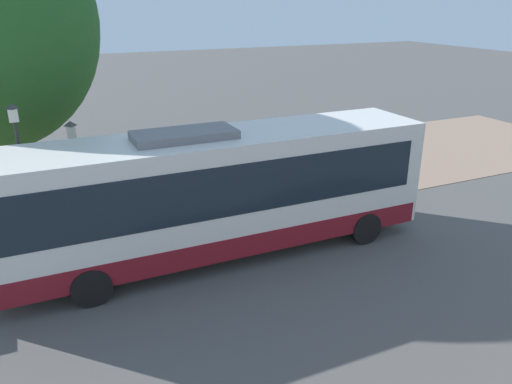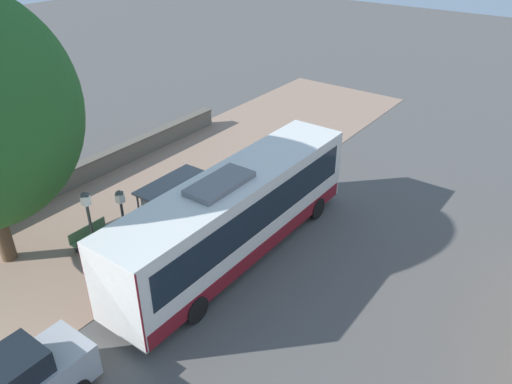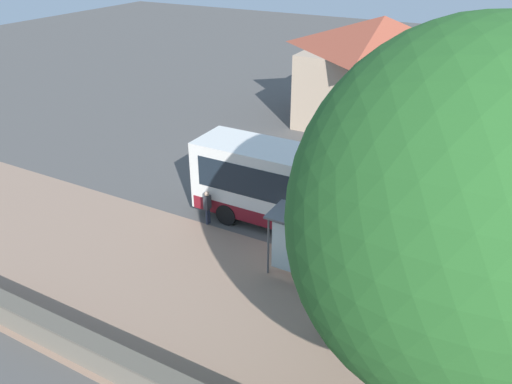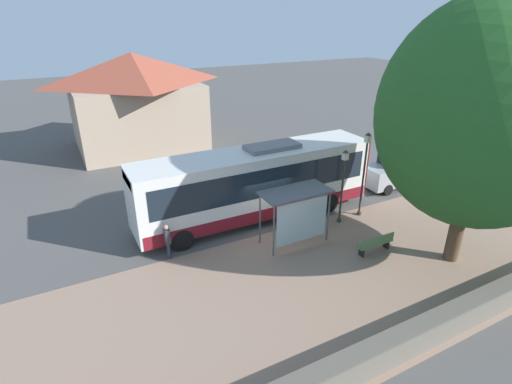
{
  "view_description": "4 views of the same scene",
  "coord_description": "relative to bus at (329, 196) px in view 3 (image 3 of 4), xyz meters",
  "views": [
    {
      "loc": [
        14.11,
        -4.5,
        7.06
      ],
      "look_at": [
        -0.28,
        2.08,
        0.93
      ],
      "focal_mm": 35.0,
      "sensor_mm": 36.0,
      "label": 1
    },
    {
      "loc": [
        12.07,
        -12.83,
        12.45
      ],
      "look_at": [
        0.81,
        2.5,
        1.49
      ],
      "focal_mm": 35.0,
      "sensor_mm": 36.0,
      "label": 2
    },
    {
      "loc": [
        -15.87,
        -6.15,
        11.89
      ],
      "look_at": [
        1.46,
        3.36,
        1.44
      ],
      "focal_mm": 35.0,
      "sensor_mm": 36.0,
      "label": 3
    },
    {
      "loc": [
        -14.59,
        8.54,
        9.79
      ],
      "look_at": [
        -0.13,
        0.96,
        2.39
      ],
      "focal_mm": 28.0,
      "sensor_mm": 36.0,
      "label": 4
    }
  ],
  "objects": [
    {
      "name": "bench",
      "position": [
        -5.4,
        -3.12,
        -1.5
      ],
      "size": [
        0.4,
        1.81,
        0.88
      ],
      "color": "#4C7247",
      "rests_on": "ground"
    },
    {
      "name": "bus_shelter",
      "position": [
        -3.07,
        -0.44,
        0.13
      ],
      "size": [
        1.55,
        3.18,
        2.58
      ],
      "color": "#515459",
      "rests_on": "ground"
    },
    {
      "name": "street_lamp_near",
      "position": [
        -2.38,
        -3.54,
        0.32
      ],
      "size": [
        0.28,
        0.28,
        3.85
      ],
      "color": "#2D332D",
      "rests_on": "ground"
    },
    {
      "name": "bus",
      "position": [
        0.0,
        0.0,
        0.0
      ],
      "size": [
        2.66,
        12.31,
        3.84
      ],
      "color": "silver",
      "rests_on": "ground"
    },
    {
      "name": "sidewalk_plaza",
      "position": [
        -6.19,
        -0.0,
        -1.97
      ],
      "size": [
        9.0,
        44.0,
        0.02
      ],
      "color": "#937560",
      "rests_on": "ground"
    },
    {
      "name": "street_lamp_far",
      "position": [
        -2.27,
        -4.94,
        0.67
      ],
      "size": [
        0.28,
        0.28,
        4.48
      ],
      "color": "#2D332D",
      "rests_on": "ground"
    },
    {
      "name": "pedestrian",
      "position": [
        -1.58,
        5.09,
        -1.02
      ],
      "size": [
        0.34,
        0.22,
        1.65
      ],
      "color": "#2D3347",
      "rests_on": "ground"
    },
    {
      "name": "ground_plane",
      "position": [
        -1.69,
        -0.0,
        -1.98
      ],
      "size": [
        120.0,
        120.0,
        0.0
      ],
      "primitive_type": "plane",
      "color": "#514F4C",
      "rests_on": "ground"
    },
    {
      "name": "shade_tree",
      "position": [
        -7.28,
        -5.7,
        4.33
      ],
      "size": [
        7.86,
        7.86,
        10.64
      ],
      "color": "brown",
      "rests_on": "ground"
    },
    {
      "name": "background_building",
      "position": [
        14.9,
        2.47,
        1.68
      ],
      "size": [
        8.11,
        9.64,
        7.1
      ],
      "color": "tan",
      "rests_on": "ground"
    }
  ]
}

